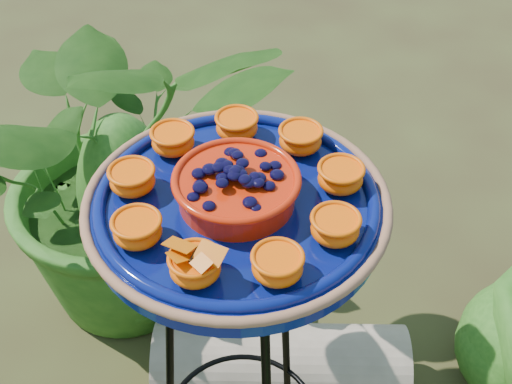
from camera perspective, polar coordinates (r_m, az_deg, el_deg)
tripod_stand at (r=1.44m, az=-1.24°, el=-12.80°), size 0.43×0.43×0.93m
feeder_dish at (r=1.13m, az=-1.54°, el=-0.79°), size 0.60×0.60×0.11m
driftwood_log at (r=1.98m, az=1.94°, el=-13.66°), size 0.71×0.43×0.22m
shrub_back_left at (r=2.00m, az=-10.67°, el=2.36°), size 1.18×1.14×0.99m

